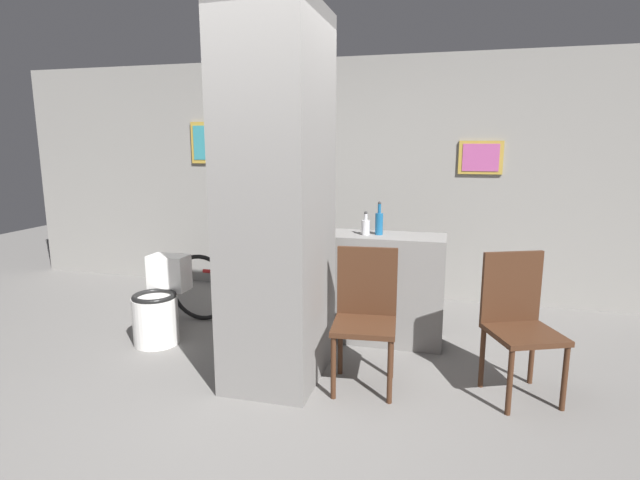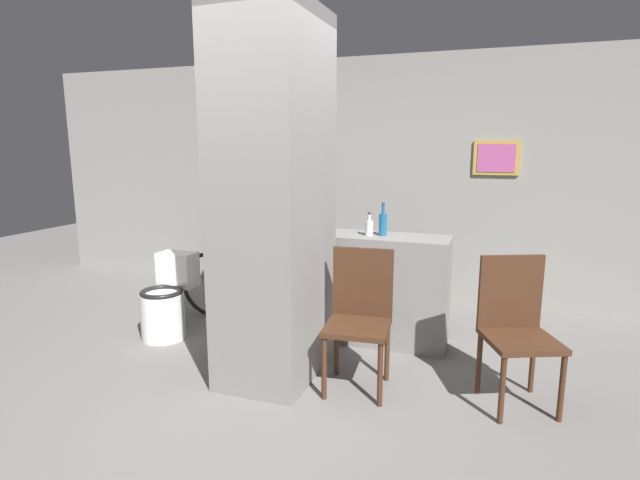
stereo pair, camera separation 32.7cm
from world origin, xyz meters
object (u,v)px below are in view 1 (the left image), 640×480
Objects in this scene: chair_by_doorway at (518,319)px; toilet at (159,307)px; bottle_tall at (379,223)px; chair_near_pillar at (365,312)px; bicycle at (247,290)px.

toilet is at bearing 152.98° from chair_by_doorway.
toilet is 2.54× the size of bottle_tall.
toilet is 0.74× the size of chair_by_doorway.
chair_near_pillar reaches higher than toilet.
bottle_tall reaches higher than toilet.
chair_near_pillar is 0.98m from bottle_tall.
bicycle is (0.58, 0.56, 0.03)m from toilet.
chair_near_pillar is at bearing -9.60° from toilet.
chair_by_doorway is at bearing -34.39° from bottle_tall.
chair_by_doorway reaches higher than toilet.
chair_near_pillar and chair_by_doorway have the same top height.
bicycle is 5.72× the size of bottle_tall.
chair_by_doorway is 1.37m from bottle_tall.
toilet is 0.45× the size of bicycle.
bottle_tall is at bearing 122.51° from chair_by_doorway.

